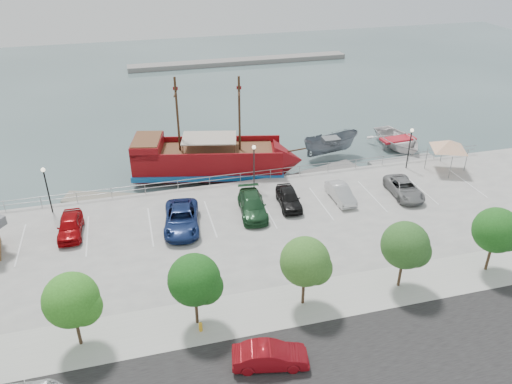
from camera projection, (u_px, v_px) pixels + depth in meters
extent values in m
plane|color=#3A4C4C|center=(273.00, 233.00, 42.10)|extent=(160.00, 160.00, 0.00)
cube|color=black|center=(355.00, 370.00, 28.07)|extent=(100.00, 8.00, 0.04)
cube|color=#A7A69F|center=(317.00, 300.00, 33.15)|extent=(100.00, 4.00, 0.05)
cylinder|color=gray|center=(251.00, 172.00, 47.77)|extent=(50.00, 0.06, 0.06)
cylinder|color=gray|center=(251.00, 176.00, 47.96)|extent=(50.00, 0.06, 0.06)
cube|color=gray|center=(240.00, 61.00, 90.72)|extent=(40.00, 3.00, 0.80)
cube|color=maroon|center=(208.00, 162.00, 50.34)|extent=(15.30, 7.72, 2.38)
cube|color=#15599F|center=(209.00, 168.00, 50.71)|extent=(15.63, 8.04, 0.55)
cone|color=maroon|center=(288.00, 160.00, 50.59)|extent=(3.83, 4.93, 4.39)
cube|color=maroon|center=(147.00, 146.00, 49.27)|extent=(3.69, 5.07, 1.28)
cube|color=brown|center=(147.00, 139.00, 48.94)|extent=(3.43, 4.67, 0.11)
cube|color=brown|center=(213.00, 150.00, 49.76)|extent=(12.50, 6.57, 0.14)
cube|color=maroon|center=(209.00, 139.00, 51.53)|extent=(14.32, 3.43, 0.64)
cube|color=maroon|center=(207.00, 157.00, 47.69)|extent=(14.32, 3.43, 0.64)
cylinder|color=#382111|center=(239.00, 115.00, 48.05)|extent=(0.26, 0.26, 7.51)
cylinder|color=#382111|center=(178.00, 115.00, 47.87)|extent=(0.26, 0.26, 7.51)
cylinder|color=#382111|center=(239.00, 92.00, 46.95)|extent=(0.73, 2.71, 0.13)
cylinder|color=#382111|center=(176.00, 92.00, 46.77)|extent=(0.73, 2.71, 0.13)
cube|color=#B9AA97|center=(209.00, 138.00, 49.11)|extent=(5.95, 4.57, 0.11)
cylinder|color=#382111|center=(295.00, 150.00, 50.08)|extent=(2.25, 0.65, 0.54)
imported|color=slate|center=(330.00, 146.00, 54.94)|extent=(6.58, 2.91, 2.48)
imported|color=silver|center=(398.00, 142.00, 57.24)|extent=(5.82, 7.78, 1.53)
cube|color=gray|center=(103.00, 199.00, 46.67)|extent=(7.62, 4.38, 0.42)
cube|color=slate|center=(325.00, 172.00, 51.65)|extent=(7.59, 3.93, 0.42)
cube|color=gray|center=(404.00, 162.00, 53.69)|extent=(7.62, 2.53, 0.43)
cylinder|color=slate|center=(426.00, 158.00, 50.05)|extent=(0.10, 0.10, 2.32)
cylinder|color=slate|center=(442.00, 151.00, 51.54)|extent=(0.10, 0.10, 2.32)
cylinder|color=slate|center=(451.00, 168.00, 48.16)|extent=(0.10, 0.10, 2.32)
cylinder|color=slate|center=(466.00, 160.00, 49.66)|extent=(0.10, 0.10, 2.32)
pyramid|color=silver|center=(450.00, 140.00, 48.86)|extent=(5.83, 5.83, 0.95)
imported|color=maroon|center=(270.00, 356.00, 28.03)|extent=(4.52, 2.31, 1.42)
cylinder|color=gold|center=(201.00, 328.00, 30.56)|extent=(0.23, 0.23, 0.56)
sphere|color=gold|center=(200.00, 324.00, 30.42)|extent=(0.24, 0.24, 0.24)
cylinder|color=black|center=(48.00, 192.00, 42.12)|extent=(0.12, 0.12, 4.00)
sphere|color=#FFF2CC|center=(43.00, 170.00, 41.10)|extent=(0.36, 0.36, 0.36)
cylinder|color=black|center=(254.00, 168.00, 46.16)|extent=(0.12, 0.12, 4.00)
sphere|color=#FFF2CC|center=(254.00, 147.00, 45.15)|extent=(0.36, 0.36, 0.36)
cylinder|color=black|center=(409.00, 150.00, 49.75)|extent=(0.12, 0.12, 4.00)
sphere|color=#FFF2CC|center=(412.00, 130.00, 48.74)|extent=(0.36, 0.36, 0.36)
cylinder|color=#473321|center=(78.00, 330.00, 29.25)|extent=(0.20, 0.20, 2.20)
sphere|color=#2C6D1C|center=(71.00, 300.00, 28.15)|extent=(3.20, 3.20, 3.20)
sphere|color=#2C6D1C|center=(83.00, 307.00, 28.22)|extent=(2.20, 2.20, 2.20)
cylinder|color=#473321|center=(196.00, 309.00, 30.83)|extent=(0.20, 0.20, 2.20)
sphere|color=#164814|center=(194.00, 280.00, 29.72)|extent=(3.20, 3.20, 3.20)
sphere|color=#164814|center=(205.00, 286.00, 29.79)|extent=(2.20, 2.20, 2.20)
cylinder|color=#473321|center=(303.00, 290.00, 32.40)|extent=(0.20, 0.20, 2.20)
sphere|color=#336122|center=(305.00, 261.00, 31.29)|extent=(3.20, 3.20, 3.20)
sphere|color=#336122|center=(315.00, 268.00, 31.36)|extent=(2.20, 2.20, 2.20)
cylinder|color=#473321|center=(400.00, 273.00, 33.97)|extent=(0.20, 0.20, 2.20)
sphere|color=#274F1E|center=(405.00, 245.00, 32.86)|extent=(3.20, 3.20, 3.20)
sphere|color=#274F1E|center=(415.00, 251.00, 32.94)|extent=(2.20, 2.20, 2.20)
cylinder|color=#473321|center=(489.00, 257.00, 35.54)|extent=(0.20, 0.20, 2.20)
sphere|color=#194E16|center=(496.00, 230.00, 34.43)|extent=(3.20, 3.20, 3.20)
sphere|color=#194E16|center=(505.00, 236.00, 34.51)|extent=(2.20, 2.20, 2.20)
imported|color=#910508|center=(70.00, 226.00, 39.79)|extent=(1.96, 4.59, 1.55)
imported|color=navy|center=(182.00, 219.00, 40.59)|extent=(3.54, 6.28, 1.65)
imported|color=#1C4425|center=(252.00, 205.00, 42.58)|extent=(2.72, 5.54, 1.55)
imported|color=black|center=(289.00, 198.00, 43.75)|extent=(2.20, 4.60, 1.52)
imported|color=silver|center=(341.00, 193.00, 44.67)|extent=(1.51, 4.18, 1.37)
imported|color=gray|center=(404.00, 188.00, 45.43)|extent=(2.69, 5.17, 1.39)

